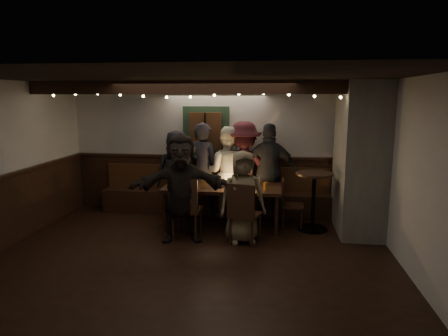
# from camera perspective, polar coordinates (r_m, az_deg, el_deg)

# --- Properties ---
(room) EXTENTS (6.02, 5.01, 2.62)m
(room) POSITION_cam_1_polar(r_m,az_deg,el_deg) (7.08, 6.16, -0.21)
(room) COLOR black
(room) RESTS_ON ground
(dining_table) EXTENTS (2.10, 0.90, 0.91)m
(dining_table) POSITION_cam_1_polar(r_m,az_deg,el_deg) (7.19, -0.23, -3.13)
(dining_table) COLOR black
(dining_table) RESTS_ON ground
(chair_near_left) EXTENTS (0.48, 0.48, 1.03)m
(chair_near_left) POSITION_cam_1_polar(r_m,az_deg,el_deg) (6.61, -5.56, -5.31)
(chair_near_left) COLOR black
(chair_near_left) RESTS_ON ground
(chair_near_right) EXTENTS (0.57, 0.57, 1.01)m
(chair_near_right) POSITION_cam_1_polar(r_m,az_deg,el_deg) (6.36, 2.75, -6.03)
(chair_near_right) COLOR black
(chair_near_right) RESTS_ON ground
(chair_end) EXTENTS (0.41, 0.41, 0.88)m
(chair_end) POSITION_cam_1_polar(r_m,az_deg,el_deg) (7.29, 9.10, -4.62)
(chair_end) COLOR black
(chair_end) RESTS_ON ground
(high_top) EXTENTS (0.65, 0.65, 1.03)m
(high_top) POSITION_cam_1_polar(r_m,az_deg,el_deg) (7.21, 12.69, -3.63)
(high_top) COLOR black
(high_top) RESTS_ON ground
(person_a) EXTENTS (0.92, 0.71, 1.69)m
(person_a) POSITION_cam_1_polar(r_m,az_deg,el_deg) (8.05, -6.73, -0.61)
(person_a) COLOR black
(person_a) RESTS_ON ground
(person_b) EXTENTS (0.79, 0.65, 1.85)m
(person_b) POSITION_cam_1_polar(r_m,az_deg,el_deg) (7.85, -3.02, -0.24)
(person_b) COLOR #25252F
(person_b) RESTS_ON ground
(person_c) EXTENTS (0.93, 0.76, 1.78)m
(person_c) POSITION_cam_1_polar(r_m,az_deg,el_deg) (7.77, 0.44, -0.60)
(person_c) COLOR white
(person_c) RESTS_ON ground
(person_d) EXTENTS (1.33, 0.94, 1.87)m
(person_d) POSITION_cam_1_polar(r_m,az_deg,el_deg) (7.77, 2.81, -0.25)
(person_d) COLOR #401720
(person_d) RESTS_ON ground
(person_e) EXTENTS (1.08, 0.45, 1.85)m
(person_e) POSITION_cam_1_polar(r_m,az_deg,el_deg) (7.72, 6.53, -0.49)
(person_e) COLOR #282A2F
(person_e) RESTS_ON ground
(person_f) EXTENTS (1.71, 0.82, 1.77)m
(person_f) POSITION_cam_1_polar(r_m,az_deg,el_deg) (6.50, -6.09, -2.84)
(person_f) COLOR black
(person_f) RESTS_ON ground
(person_g) EXTENTS (0.83, 0.66, 1.50)m
(person_g) POSITION_cam_1_polar(r_m,az_deg,el_deg) (6.43, 2.68, -4.15)
(person_g) COLOR #7F7054
(person_g) RESTS_ON ground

